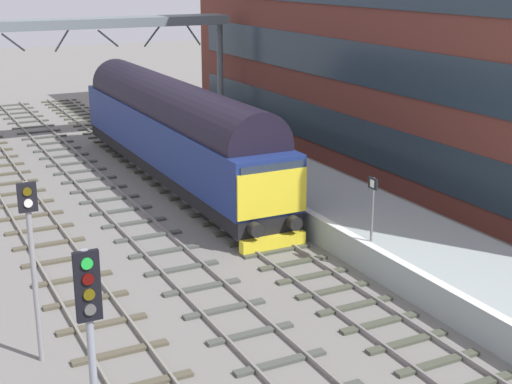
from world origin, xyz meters
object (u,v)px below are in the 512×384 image
(diesel_locomotive, at_px, (173,129))
(waiting_passenger, at_px, (263,141))
(signal_post_near, at_px, (91,342))
(signal_post_mid, at_px, (32,253))
(platform_number_sign, at_px, (373,200))

(diesel_locomotive, relative_size, waiting_passenger, 11.77)
(waiting_passenger, bearing_deg, signal_post_near, 145.40)
(signal_post_mid, bearing_deg, signal_post_near, -90.00)
(signal_post_near, xyz_separation_m, waiting_passenger, (12.11, 16.92, -1.17))
(diesel_locomotive, xyz_separation_m, signal_post_near, (-8.66, -19.03, 0.67))
(signal_post_mid, xyz_separation_m, waiting_passenger, (12.11, 11.44, -0.88))
(signal_post_near, xyz_separation_m, signal_post_mid, (-0.00, 5.48, -0.29))
(signal_post_near, distance_m, signal_post_mid, 5.49)
(signal_post_mid, relative_size, waiting_passenger, 2.82)
(signal_post_near, distance_m, platform_number_sign, 12.45)
(platform_number_sign, bearing_deg, signal_post_near, -148.38)
(signal_post_near, height_order, signal_post_mid, signal_post_near)
(diesel_locomotive, height_order, signal_post_near, signal_post_near)
(signal_post_near, bearing_deg, signal_post_mid, 90.00)
(platform_number_sign, bearing_deg, waiting_passenger, 81.68)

